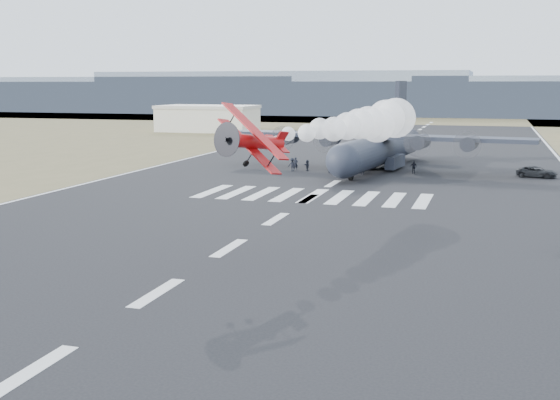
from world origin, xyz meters
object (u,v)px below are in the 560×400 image
at_px(crew_c, 292,165).
at_px(crew_d, 414,167).
at_px(crew_e, 340,168).
at_px(crew_a, 296,164).
at_px(crew_h, 330,166).
at_px(transport_aircraft, 379,147).
at_px(crew_g, 363,168).
at_px(support_vehicle, 537,172).
at_px(crew_f, 307,166).
at_px(crew_b, 334,168).
at_px(aerobatic_biplane, 253,141).
at_px(hangar_left, 208,118).

height_order(crew_c, crew_d, crew_c).
bearing_deg(crew_e, crew_a, -21.44).
bearing_deg(crew_c, crew_h, 4.06).
distance_m(transport_aircraft, crew_c, 13.04).
relative_size(crew_c, crew_g, 1.10).
distance_m(transport_aircraft, support_vehicle, 21.79).
xyz_separation_m(transport_aircraft, crew_e, (-4.31, -7.04, -2.40)).
bearing_deg(crew_f, crew_h, 35.00).
height_order(crew_c, crew_g, crew_c).
relative_size(support_vehicle, crew_b, 3.18).
distance_m(crew_b, crew_d, 11.05).
distance_m(aerobatic_biplane, crew_c, 51.56).
bearing_deg(transport_aircraft, crew_b, -120.43).
relative_size(crew_a, crew_d, 1.05).
relative_size(crew_b, crew_e, 0.93).
relative_size(crew_g, crew_h, 0.94).
relative_size(crew_d, crew_e, 1.00).
distance_m(crew_b, crew_c, 6.19).
bearing_deg(transport_aircraft, crew_a, -151.16).
distance_m(hangar_left, crew_f, 86.65).
height_order(hangar_left, crew_e, hangar_left).
relative_size(transport_aircraft, crew_b, 27.12).
relative_size(aerobatic_biplane, crew_h, 3.24).
xyz_separation_m(hangar_left, crew_g, (53.98, -75.30, -2.54)).
relative_size(aerobatic_biplane, support_vehicle, 1.16).
bearing_deg(crew_g, crew_a, -14.86).
distance_m(hangar_left, crew_e, 91.02).
height_order(crew_b, crew_f, crew_b).
relative_size(support_vehicle, crew_c, 2.72).
height_order(aerobatic_biplane, transport_aircraft, transport_aircraft).
bearing_deg(crew_e, hangar_left, -57.82).
distance_m(hangar_left, aerobatic_biplane, 136.00).
bearing_deg(crew_e, crew_f, -22.57).
relative_size(crew_e, crew_f, 1.12).
bearing_deg(hangar_left, crew_a, -58.98).
height_order(crew_b, crew_c, crew_c).
bearing_deg(crew_f, crew_g, 38.73).
height_order(support_vehicle, crew_d, crew_d).
height_order(crew_d, crew_h, crew_h).
bearing_deg(crew_f, crew_b, 28.77).
xyz_separation_m(hangar_left, crew_b, (49.96, -75.24, -2.60)).
height_order(transport_aircraft, crew_e, transport_aircraft).
height_order(crew_b, crew_e, crew_e).
xyz_separation_m(transport_aircraft, crew_c, (-11.31, -6.06, -2.32)).
height_order(crew_g, crew_h, crew_h).
height_order(crew_a, crew_g, crew_a).
bearing_deg(support_vehicle, transport_aircraft, 93.81).
height_order(crew_a, crew_d, crew_a).
bearing_deg(crew_g, crew_b, -2.75).
bearing_deg(transport_aircraft, support_vehicle, -0.90).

